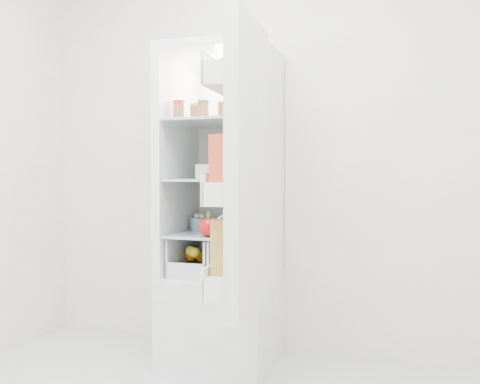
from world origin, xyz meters
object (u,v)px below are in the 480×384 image
(mushroom_bowl, at_px, (202,224))
(fridge_door, at_px, (243,172))
(refrigerator, at_px, (225,245))
(red_cabbage, at_px, (237,221))

(mushroom_bowl, bearing_deg, fridge_door, -54.93)
(fridge_door, bearing_deg, refrigerator, 22.71)
(refrigerator, relative_size, mushroom_bowl, 12.21)
(refrigerator, relative_size, red_cabbage, 11.33)
(refrigerator, distance_m, mushroom_bowl, 0.21)
(mushroom_bowl, xyz_separation_m, fridge_door, (0.49, -0.69, 0.31))
(red_cabbage, height_order, fridge_door, fridge_door)
(fridge_door, bearing_deg, red_cabbage, 17.90)
(red_cabbage, relative_size, fridge_door, 0.12)
(mushroom_bowl, distance_m, fridge_door, 0.90)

